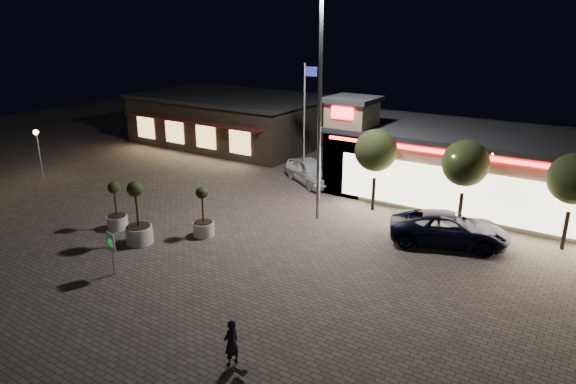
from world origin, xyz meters
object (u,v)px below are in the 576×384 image
Objects in this scene: planter_mid at (138,224)px; valet_sign at (111,246)px; pedestrian at (231,342)px; planter_left at (117,214)px; pickup_truck at (449,229)px; white_sedan at (311,171)px.

planter_mid is 3.39m from valet_sign.
pedestrian is at bearing -26.24° from planter_mid.
planter_mid is at bearing -105.61° from pedestrian.
valet_sign is at bearing -40.74° from planter_left.
planter_left reaches higher than valet_sign.
pickup_truck is 17.16m from planter_left.
pedestrian is at bearing 148.75° from pickup_truck.
valet_sign is at bearing -92.80° from pedestrian.
pedestrian is at bearing -13.43° from valet_sign.
valet_sign reaches higher than pedestrian.
planter_mid is (-9.90, 4.88, 0.20)m from pedestrian.
planter_left is (-4.49, -12.58, -0.03)m from white_sedan.
pedestrian reaches higher than pickup_truck.
valet_sign is at bearing 116.71° from pickup_truck.
pedestrian is 11.03m from planter_mid.
pedestrian is (7.84, -18.09, -0.04)m from white_sedan.
pickup_truck is at bearing 177.91° from pedestrian.
white_sedan is at bearing -145.95° from pedestrian.
pedestrian is 0.81× the size of valet_sign.
planter_left is (-12.33, 5.51, 0.01)m from pedestrian.
planter_mid is at bearing 104.48° from pickup_truck.
planter_left is 5.47m from valet_sign.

